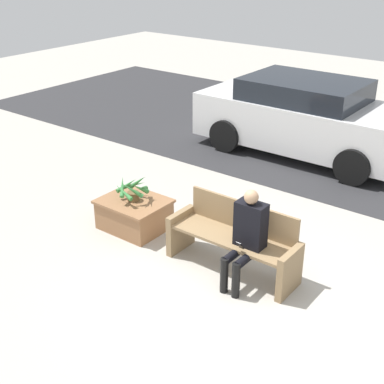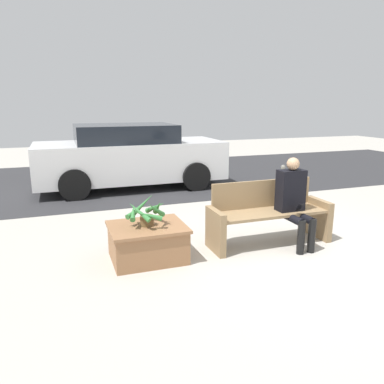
{
  "view_description": "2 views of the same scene",
  "coord_description": "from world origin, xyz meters",
  "px_view_note": "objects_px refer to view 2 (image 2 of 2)",
  "views": [
    {
      "loc": [
        3.0,
        -4.8,
        4.01
      ],
      "look_at": [
        -1.24,
        0.74,
        0.71
      ],
      "focal_mm": 50.0,
      "sensor_mm": 36.0,
      "label": 1
    },
    {
      "loc": [
        -3.08,
        -4.19,
        2.02
      ],
      "look_at": [
        -1.36,
        0.63,
        0.81
      ],
      "focal_mm": 35.0,
      "sensor_mm": 36.0,
      "label": 2
    }
  ],
  "objects_px": {
    "person_seated": "(294,198)",
    "bollard_post": "(282,180)",
    "parked_car": "(130,156)",
    "bench": "(268,214)",
    "planter_box": "(148,241)",
    "potted_plant": "(146,212)"
  },
  "relations": [
    {
      "from": "bench",
      "to": "potted_plant",
      "type": "height_order",
      "value": "bench"
    },
    {
      "from": "person_seated",
      "to": "parked_car",
      "type": "bearing_deg",
      "value": 107.92
    },
    {
      "from": "parked_car",
      "to": "bench",
      "type": "bearing_deg",
      "value": -74.84
    },
    {
      "from": "parked_car",
      "to": "bollard_post",
      "type": "distance_m",
      "value": 3.67
    },
    {
      "from": "potted_plant",
      "to": "bollard_post",
      "type": "height_order",
      "value": "potted_plant"
    },
    {
      "from": "potted_plant",
      "to": "parked_car",
      "type": "bearing_deg",
      "value": 82.21
    },
    {
      "from": "person_seated",
      "to": "potted_plant",
      "type": "xyz_separation_m",
      "value": [
        -2.11,
        0.19,
        -0.06
      ]
    },
    {
      "from": "bollard_post",
      "to": "potted_plant",
      "type": "bearing_deg",
      "value": -146.86
    },
    {
      "from": "person_seated",
      "to": "bollard_post",
      "type": "relative_size",
      "value": 1.78
    },
    {
      "from": "planter_box",
      "to": "bench",
      "type": "bearing_deg",
      "value": -0.02
    },
    {
      "from": "potted_plant",
      "to": "person_seated",
      "type": "bearing_deg",
      "value": -5.11
    },
    {
      "from": "bench",
      "to": "bollard_post",
      "type": "height_order",
      "value": "bench"
    },
    {
      "from": "bench",
      "to": "planter_box",
      "type": "bearing_deg",
      "value": 179.98
    },
    {
      "from": "person_seated",
      "to": "bollard_post",
      "type": "xyz_separation_m",
      "value": [
        1.46,
        2.52,
        -0.33
      ]
    },
    {
      "from": "bench",
      "to": "bollard_post",
      "type": "bearing_deg",
      "value": 53.03
    },
    {
      "from": "bench",
      "to": "potted_plant",
      "type": "distance_m",
      "value": 1.83
    },
    {
      "from": "planter_box",
      "to": "bollard_post",
      "type": "height_order",
      "value": "bollard_post"
    },
    {
      "from": "potted_plant",
      "to": "planter_box",
      "type": "bearing_deg",
      "value": 0.14
    },
    {
      "from": "bench",
      "to": "bollard_post",
      "type": "distance_m",
      "value": 2.92
    },
    {
      "from": "person_seated",
      "to": "bollard_post",
      "type": "height_order",
      "value": "person_seated"
    },
    {
      "from": "parked_car",
      "to": "planter_box",
      "type": "bearing_deg",
      "value": -97.7
    },
    {
      "from": "planter_box",
      "to": "bollard_post",
      "type": "bearing_deg",
      "value": 33.19
    }
  ]
}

